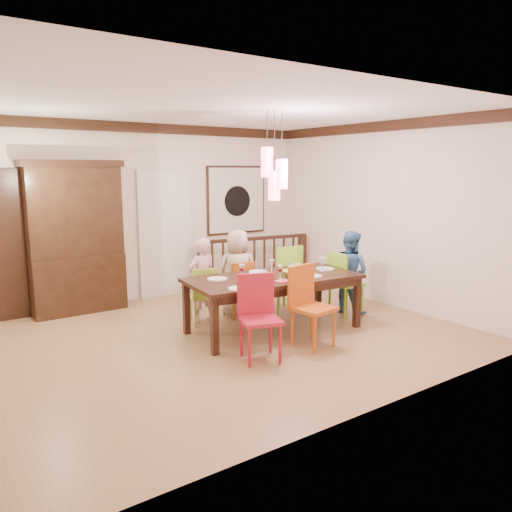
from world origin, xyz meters
TOP-DOWN VIEW (x-y plane):
  - floor at (0.00, 0.00)m, footprint 6.00×6.00m
  - ceiling at (0.00, 0.00)m, footprint 6.00×6.00m
  - wall_back at (0.00, 2.50)m, footprint 6.00×0.00m
  - wall_right at (3.00, 0.00)m, footprint 0.00×5.00m
  - crown_molding at (0.00, 0.00)m, footprint 6.00×5.00m
  - white_doorway at (0.35, 2.46)m, footprint 0.97×0.05m
  - painting at (1.80, 2.46)m, footprint 1.25×0.06m
  - pendant_cluster at (0.69, -0.15)m, footprint 0.27×0.21m
  - dining_table at (0.69, -0.15)m, footprint 2.41×1.28m
  - chair_far_left at (0.07, 0.67)m, footprint 0.45×0.45m
  - chair_far_mid at (0.66, 0.68)m, footprint 0.40×0.40m
  - chair_far_right at (1.37, 0.54)m, footprint 0.48×0.48m
  - chair_near_left at (-0.07, -0.92)m, footprint 0.56×0.56m
  - chair_near_mid at (0.71, -0.93)m, footprint 0.51×0.51m
  - chair_end_right at (2.09, -0.12)m, footprint 0.45×0.45m
  - china_hutch at (-1.19, 2.30)m, footprint 1.45×0.46m
  - balustrade at (1.85, 1.95)m, footprint 2.18×0.38m
  - person_far_left at (0.09, 0.73)m, footprint 0.46×0.32m
  - person_far_mid at (0.71, 0.75)m, footprint 0.73×0.58m
  - person_end_right at (2.16, -0.12)m, footprint 0.57×0.68m
  - serving_bowl at (0.93, -0.31)m, footprint 0.35×0.35m
  - small_bowl at (0.49, -0.04)m, footprint 0.22×0.22m
  - cup_left at (0.20, -0.34)m, footprint 0.17×0.17m
  - cup_right at (1.26, 0.04)m, footprint 0.10×0.10m
  - plate_far_left at (-0.02, 0.11)m, footprint 0.26×0.26m
  - plate_far_mid at (0.68, 0.18)m, footprint 0.26×0.26m
  - plate_far_right at (1.36, 0.15)m, footprint 0.26×0.26m
  - plate_near_left at (-0.08, -0.49)m, footprint 0.26×0.26m
  - plate_near_mid at (1.11, -0.46)m, footprint 0.26×0.26m
  - plate_end_right at (1.58, -0.20)m, footprint 0.26×0.26m
  - wine_glass_a at (0.26, -0.04)m, footprint 0.08×0.08m
  - wine_glass_b at (0.80, 0.03)m, footprint 0.08×0.08m
  - wine_glass_c at (0.64, -0.37)m, footprint 0.08×0.08m
  - wine_glass_d at (1.46, -0.26)m, footprint 0.08×0.08m
  - napkin at (0.59, -0.48)m, footprint 0.18×0.14m

SIDE VIEW (x-z plane):
  - floor at x=0.00m, z-range 0.00..0.00m
  - chair_far_left at x=0.07m, z-range 0.06..0.88m
  - chair_far_mid at x=0.66m, z-range 0.06..0.90m
  - balustrade at x=1.85m, z-range 0.02..0.98m
  - chair_end_right at x=2.09m, z-range 0.07..1.01m
  - chair_near_left at x=-0.07m, z-range 0.07..1.05m
  - chair_near_mid at x=0.71m, z-range 0.07..1.07m
  - chair_far_right at x=1.37m, z-range 0.07..1.11m
  - person_far_left at x=0.09m, z-range 0.00..1.21m
  - person_end_right at x=2.16m, z-range 0.00..1.26m
  - person_far_mid at x=0.71m, z-range 0.00..1.29m
  - dining_table at x=0.69m, z-range 0.30..1.05m
  - plate_far_left at x=-0.02m, z-range 0.75..0.76m
  - plate_far_mid at x=0.68m, z-range 0.75..0.76m
  - plate_far_right at x=1.36m, z-range 0.75..0.76m
  - plate_near_left at x=-0.08m, z-range 0.75..0.76m
  - plate_near_mid at x=1.11m, z-range 0.75..0.76m
  - plate_end_right at x=1.58m, z-range 0.75..0.76m
  - napkin at x=0.59m, z-range 0.75..0.76m
  - small_bowl at x=0.49m, z-range 0.75..0.81m
  - serving_bowl at x=0.93m, z-range 0.75..0.83m
  - cup_right at x=1.26m, z-range 0.75..0.83m
  - cup_left at x=0.20m, z-range 0.75..0.85m
  - wine_glass_a at x=0.26m, z-range 0.75..0.94m
  - wine_glass_b at x=0.80m, z-range 0.75..0.94m
  - wine_glass_c at x=0.64m, z-range 0.75..0.94m
  - wine_glass_d at x=1.46m, z-range 0.75..0.94m
  - white_doorway at x=0.35m, z-range -0.06..2.16m
  - china_hutch at x=-1.19m, z-range 0.00..2.30m
  - wall_back at x=0.00m, z-range -1.55..4.45m
  - wall_right at x=3.00m, z-range -1.05..3.95m
  - painting at x=1.80m, z-range 0.97..2.22m
  - pendant_cluster at x=0.69m, z-range 1.54..2.68m
  - crown_molding at x=0.00m, z-range 2.74..2.90m
  - ceiling at x=0.00m, z-range 2.90..2.90m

